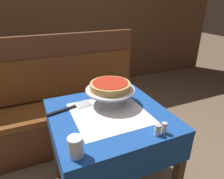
# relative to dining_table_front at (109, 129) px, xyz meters

# --- Properties ---
(dining_table_front) EXTENTS (0.73, 0.73, 0.72)m
(dining_table_front) POSITION_rel_dining_table_front_xyz_m (0.00, 0.00, 0.00)
(dining_table_front) COLOR #194799
(dining_table_front) RESTS_ON ground_plane
(dining_table_rear) EXTENTS (0.67, 0.67, 0.73)m
(dining_table_rear) POSITION_rel_dining_table_front_xyz_m (0.22, 1.69, 0.02)
(dining_table_rear) COLOR #1E6B33
(dining_table_rear) RESTS_ON ground_plane
(booth_bench) EXTENTS (1.62, 0.46, 1.08)m
(booth_bench) POSITION_rel_dining_table_front_xyz_m (-0.16, 0.79, -0.28)
(booth_bench) COLOR brown
(booth_bench) RESTS_ON ground_plane
(back_wall_panel) EXTENTS (6.00, 0.04, 2.40)m
(back_wall_panel) POSITION_rel_dining_table_front_xyz_m (0.00, 2.16, 0.60)
(back_wall_panel) COLOR brown
(back_wall_panel) RESTS_ON ground_plane
(pizza_pan_stand) EXTENTS (0.33, 0.33, 0.11)m
(pizza_pan_stand) POSITION_rel_dining_table_front_xyz_m (0.06, 0.12, 0.22)
(pizza_pan_stand) COLOR #ADADB2
(pizza_pan_stand) RESTS_ON dining_table_front
(deep_dish_pizza) EXTENTS (0.27, 0.27, 0.05)m
(deep_dish_pizza) POSITION_rel_dining_table_front_xyz_m (0.06, 0.12, 0.25)
(deep_dish_pizza) COLOR tan
(deep_dish_pizza) RESTS_ON pizza_pan_stand
(pizza_server) EXTENTS (0.31, 0.12, 0.01)m
(pizza_server) POSITION_rel_dining_table_front_xyz_m (-0.21, 0.15, 0.13)
(pizza_server) COLOR #BCBCC1
(pizza_server) RESTS_ON dining_table_front
(water_glass_near) EXTENTS (0.07, 0.07, 0.10)m
(water_glass_near) POSITION_rel_dining_table_front_xyz_m (-0.29, -0.29, 0.17)
(water_glass_near) COLOR silver
(water_glass_near) RESTS_ON dining_table_front
(salt_shaker) EXTENTS (0.03, 0.03, 0.06)m
(salt_shaker) POSITION_rel_dining_table_front_xyz_m (0.15, -0.31, 0.15)
(salt_shaker) COLOR silver
(salt_shaker) RESTS_ON dining_table_front
(pepper_shaker) EXTENTS (0.03, 0.03, 0.06)m
(pepper_shaker) POSITION_rel_dining_table_front_xyz_m (0.19, -0.31, 0.15)
(pepper_shaker) COLOR silver
(pepper_shaker) RESTS_ON dining_table_front
(napkin_holder) EXTENTS (0.10, 0.05, 0.09)m
(napkin_holder) POSITION_rel_dining_table_front_xyz_m (0.14, 0.32, 0.17)
(napkin_holder) COLOR #B2B2B7
(napkin_holder) RESTS_ON dining_table_front
(condiment_caddy) EXTENTS (0.11, 0.11, 0.16)m
(condiment_caddy) POSITION_rel_dining_table_front_xyz_m (0.20, 1.72, 0.18)
(condiment_caddy) COLOR black
(condiment_caddy) RESTS_ON dining_table_rear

